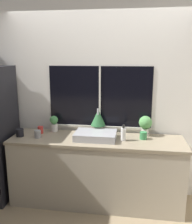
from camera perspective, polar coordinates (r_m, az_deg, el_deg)
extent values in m
plane|color=#937F60|center=(3.35, -0.71, -22.29)|extent=(14.00, 14.00, 0.00)
cube|color=silver|center=(3.44, 0.96, 3.17)|extent=(8.00, 0.06, 2.70)
cube|color=black|center=(3.40, 0.88, 3.54)|extent=(1.40, 0.01, 0.82)
cube|color=silver|center=(3.39, 0.87, 3.52)|extent=(0.02, 0.01, 0.82)
cube|color=silver|center=(3.49, 0.85, -3.39)|extent=(1.46, 0.04, 0.03)
cube|color=#B2A893|center=(3.38, 0.08, -13.52)|extent=(2.20, 0.59, 0.85)
cube|color=gray|center=(3.21, 0.08, -6.41)|extent=(2.22, 0.61, 0.03)
cube|color=#ADADB2|center=(3.18, -0.10, -5.38)|extent=(0.52, 0.36, 0.09)
cylinder|color=#B7B7BC|center=(3.39, 0.43, -4.75)|extent=(0.04, 0.04, 0.03)
cylinder|color=#B7B7BC|center=(3.34, 0.44, -1.89)|extent=(0.02, 0.02, 0.32)
cylinder|color=silver|center=(3.53, -9.55, -3.53)|extent=(0.10, 0.10, 0.11)
sphere|color=#478E4C|center=(3.50, -9.62, -1.78)|extent=(0.11, 0.11, 0.11)
cylinder|color=silver|center=(3.40, 0.50, -3.98)|extent=(0.12, 0.12, 0.11)
cone|color=#2D6638|center=(3.35, 0.51, -1.26)|extent=(0.20, 0.20, 0.22)
cylinder|color=silver|center=(3.38, 11.14, -4.53)|extent=(0.10, 0.10, 0.09)
sphere|color=#569951|center=(3.34, 11.24, -2.35)|extent=(0.17, 0.17, 0.17)
cylinder|color=white|center=(3.13, 6.28, -5.12)|extent=(0.06, 0.06, 0.16)
cylinder|color=black|center=(3.10, 6.33, -3.31)|extent=(0.03, 0.03, 0.05)
cylinder|color=black|center=(3.43, -17.01, -4.53)|extent=(0.10, 0.10, 0.10)
cylinder|color=#38844C|center=(3.23, 10.75, -5.30)|extent=(0.09, 0.09, 0.09)
cylinder|color=#B72D28|center=(3.49, -12.57, -4.01)|extent=(0.07, 0.07, 0.10)
cylinder|color=gray|center=(3.31, -13.21, -4.91)|extent=(0.08, 0.08, 0.10)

